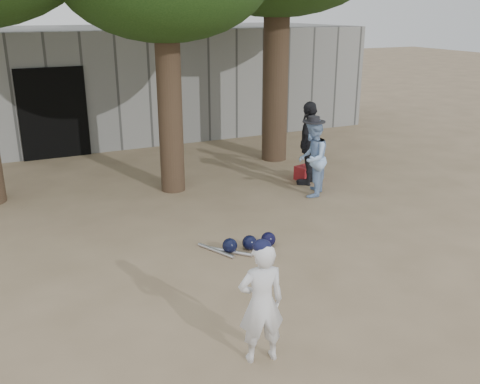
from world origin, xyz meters
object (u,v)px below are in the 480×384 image
spectator_dark (309,143)px  red_bag (306,173)px  spectator_blue (312,158)px  boy_player (261,303)px

spectator_dark → red_bag: 0.77m
spectator_blue → spectator_dark: bearing=-165.0°
boy_player → spectator_blue: spectator_blue is taller
spectator_blue → red_bag: size_ratio=3.60×
boy_player → spectator_dark: (3.67, 4.92, 0.20)m
boy_player → spectator_dark: bearing=-117.1°
boy_player → red_bag: bearing=-116.5°
spectator_blue → red_bag: bearing=-163.9°
red_bag → spectator_blue: bearing=-116.2°
spectator_blue → red_bag: (0.46, 0.93, -0.61)m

